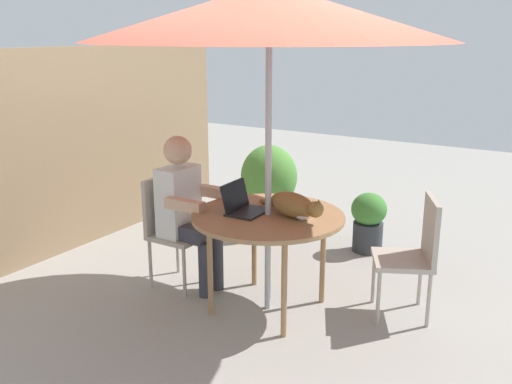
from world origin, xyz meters
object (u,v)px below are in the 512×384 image
(person_seated, at_px, (186,205))
(laptop, at_px, (241,204))
(patio_table, at_px, (268,222))
(cat, at_px, (295,206))
(potted_plant_near_fence, at_px, (269,184))
(patio_umbrella, at_px, (269,13))
(chair_empty, at_px, (415,248))
(chair_occupied, at_px, (171,222))
(potted_plant_by_chair, at_px, (368,220))

(person_seated, bearing_deg, laptop, -95.60)
(patio_table, distance_m, cat, 0.24)
(laptop, relative_size, potted_plant_near_fence, 0.35)
(patio_umbrella, bearing_deg, cat, -77.55)
(cat, height_order, potted_plant_near_fence, cat)
(potted_plant_near_fence, bearing_deg, chair_empty, -120.41)
(chair_empty, height_order, laptop, laptop)
(chair_occupied, xyz_separation_m, potted_plant_near_fence, (1.51, -0.03, -0.02))
(patio_table, xyz_separation_m, laptop, (-0.05, 0.19, 0.12))
(patio_umbrella, relative_size, potted_plant_near_fence, 2.74)
(chair_occupied, relative_size, chair_empty, 1.00)
(cat, bearing_deg, chair_occupied, 92.21)
(chair_empty, relative_size, potted_plant_by_chair, 1.57)
(laptop, bearing_deg, chair_empty, -65.90)
(person_seated, distance_m, laptop, 0.56)
(patio_table, bearing_deg, person_seated, 90.00)
(patio_table, height_order, person_seated, person_seated)
(patio_table, xyz_separation_m, patio_umbrella, (0.00, 0.00, 1.42))
(chair_occupied, bearing_deg, laptop, -94.35)
(patio_table, bearing_deg, chair_occupied, 90.00)
(patio_umbrella, xyz_separation_m, laptop, (-0.05, 0.19, -1.30))
(patio_umbrella, distance_m, chair_empty, 1.89)
(chair_occupied, bearing_deg, chair_empty, -76.17)
(person_seated, relative_size, cat, 1.97)
(potted_plant_near_fence, bearing_deg, patio_table, -150.11)
(potted_plant_near_fence, bearing_deg, potted_plant_by_chair, -91.60)
(patio_umbrella, bearing_deg, chair_empty, -64.29)
(patio_umbrella, height_order, potted_plant_near_fence, patio_umbrella)
(patio_table, xyz_separation_m, chair_occupied, (0.00, 0.89, -0.16))
(patio_table, distance_m, potted_plant_by_chair, 1.54)
(chair_occupied, height_order, potted_plant_by_chair, chair_occupied)
(patio_table, height_order, chair_occupied, chair_occupied)
(patio_umbrella, relative_size, cat, 3.93)
(chair_occupied, distance_m, potted_plant_by_chair, 1.86)
(chair_occupied, xyz_separation_m, person_seated, (-0.00, -0.16, 0.17))
(chair_occupied, bearing_deg, cat, -87.79)
(laptop, bearing_deg, chair_occupied, 85.65)
(patio_umbrella, distance_m, laptop, 1.31)
(person_seated, bearing_deg, chair_occupied, 90.00)
(laptop, bearing_deg, cat, -75.92)
(patio_table, relative_size, laptop, 3.54)
(patio_umbrella, bearing_deg, potted_plant_near_fence, 29.89)
(chair_occupied, relative_size, potted_plant_by_chair, 1.57)
(person_seated, bearing_deg, cat, -87.42)
(chair_empty, bearing_deg, cat, 118.70)
(laptop, distance_m, potted_plant_near_fence, 1.73)
(patio_umbrella, distance_m, chair_occupied, 1.82)
(chair_empty, relative_size, cat, 1.42)
(patio_table, distance_m, chair_empty, 1.05)
(patio_table, distance_m, person_seated, 0.74)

